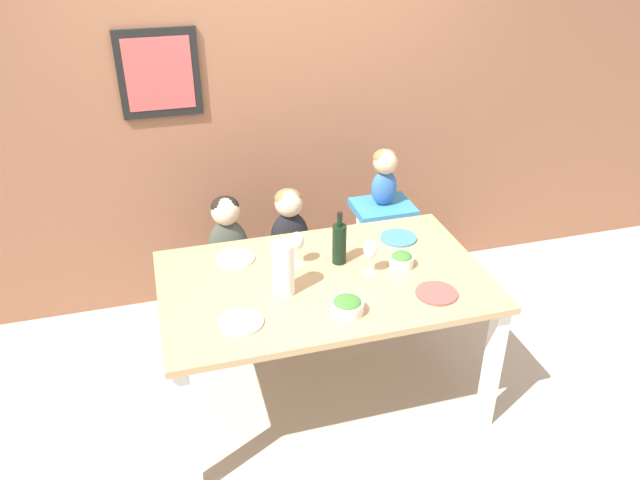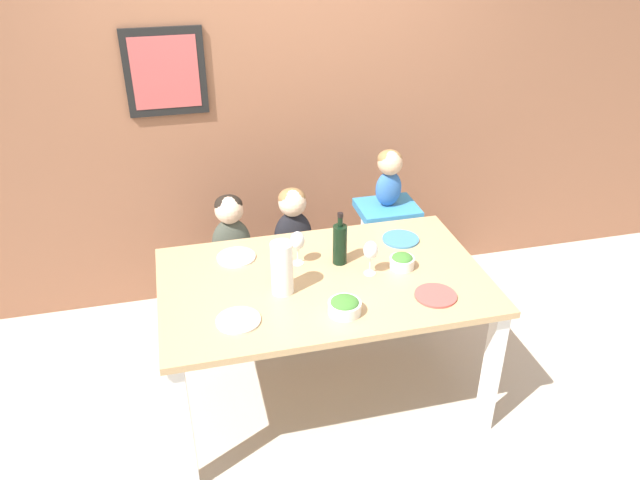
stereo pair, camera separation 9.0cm
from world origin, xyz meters
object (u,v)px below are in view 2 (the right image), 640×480
person_baby_right (389,172)px  wine_bottle (340,243)px  person_child_center (293,222)px  dinner_plate_back_right (401,239)px  paper_towel_roll (282,268)px  dinner_plate_front_left (238,320)px  dinner_plate_back_left (236,257)px  dinner_plate_front_right (436,295)px  chair_right_highchair (386,230)px  chair_far_left (234,276)px  chair_far_center (294,268)px  salad_bowl_large (345,306)px  wine_glass_far (298,241)px  salad_bowl_small (402,261)px  person_child_left (230,229)px  wine_glass_near (371,251)px

person_baby_right → wine_bottle: size_ratio=1.25×
person_child_center → dinner_plate_back_right: bearing=-42.1°
wine_bottle → paper_towel_roll: bearing=-150.2°
dinner_plate_front_left → dinner_plate_back_left: 0.56m
dinner_plate_front_right → chair_right_highchair: bearing=83.6°
dinner_plate_back_right → dinner_plate_front_right: size_ratio=1.00×
wine_bottle → chair_far_left: bearing=129.5°
chair_far_left → dinner_plate_back_right: (0.90, -0.47, 0.40)m
chair_far_left → paper_towel_roll: (0.16, -0.81, 0.53)m
chair_right_highchair → dinner_plate_front_right: (-0.12, -1.02, 0.20)m
chair_far_left → dinner_plate_back_left: 0.60m
chair_far_center → person_baby_right: size_ratio=1.26×
chair_far_left → wine_bottle: 0.94m
wine_bottle → dinner_plate_back_right: wine_bottle is taller
chair_far_center → salad_bowl_large: (0.03, -1.04, 0.44)m
wine_glass_far → dinner_plate_front_left: wine_glass_far is taller
chair_far_center → wine_bottle: (0.12, -0.61, 0.51)m
chair_right_highchair → wine_glass_far: bearing=-140.7°
chair_far_center → salad_bowl_small: (0.42, -0.74, 0.44)m
chair_far_left → chair_right_highchair: bearing=-0.0°
person_child_left → dinner_plate_front_right: (0.87, -1.03, 0.07)m
wine_glass_near → salad_bowl_small: 0.20m
paper_towel_roll → dinner_plate_back_left: (-0.18, 0.37, -0.13)m
person_child_left → dinner_plate_back_right: bearing=-27.6°
chair_right_highchair → person_child_left: bearing=179.9°
wine_bottle → wine_glass_near: (0.12, -0.14, 0.02)m
wine_glass_near → salad_bowl_small: wine_glass_near is taller
person_child_center → paper_towel_roll: (-0.22, -0.81, 0.20)m
salad_bowl_large → dinner_plate_front_right: bearing=2.5°
dinner_plate_back_left → wine_glass_far: bearing=-22.7°
wine_bottle → dinner_plate_back_left: (-0.52, 0.17, -0.11)m
chair_far_center → wine_glass_far: 0.78m
person_child_center → chair_far_left: bearing=-179.8°
dinner_plate_front_left → salad_bowl_small: bearing=16.1°
person_baby_right → salad_bowl_large: 1.21m
chair_far_left → salad_bowl_large: bearing=-68.6°
chair_far_left → person_baby_right: size_ratio=1.26×
paper_towel_roll → dinner_plate_back_left: size_ratio=1.33×
dinner_plate_back_right → person_baby_right: bearing=79.4°
paper_towel_roll → salad_bowl_small: bearing=6.1°
person_baby_right → dinner_plate_back_right: (-0.09, -0.47, -0.20)m
chair_right_highchair → dinner_plate_front_right: 1.05m
chair_right_highchair → salad_bowl_small: size_ratio=5.97×
paper_towel_roll → person_child_center: bearing=75.1°
chair_far_left → person_child_left: (0.00, 0.00, 0.33)m
wine_glass_near → dinner_plate_front_right: size_ratio=0.92×
wine_glass_far → dinner_plate_back_left: bearing=157.3°
person_baby_right → salad_bowl_large: size_ratio=2.34×
dinner_plate_back_left → chair_right_highchair: bearing=23.7°
wine_bottle → wine_glass_near: bearing=-49.5°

